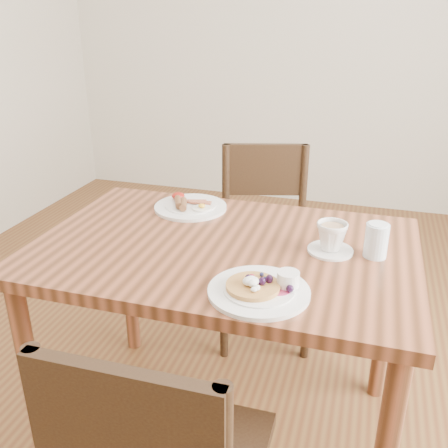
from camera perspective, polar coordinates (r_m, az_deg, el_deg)
name	(u,v)px	position (r m, az deg, el deg)	size (l,w,h in m)	color
ground	(224,423)	(2.03, 0.00, -21.82)	(5.00, 5.00, 0.00)	brown
dining_table	(224,272)	(1.63, 0.00, -5.45)	(1.20, 0.80, 0.75)	brown
chair_far	(265,235)	(2.28, 4.67, -1.22)	(0.52, 0.52, 0.88)	#302211
pancake_plate	(261,288)	(1.32, 4.24, -7.36)	(0.27, 0.27, 0.06)	white
breakfast_plate	(189,206)	(1.87, -3.98, 2.09)	(0.27, 0.27, 0.04)	white
teacup_saucer	(331,238)	(1.56, 12.16, -1.61)	(0.14, 0.14, 0.10)	white
water_glass	(376,241)	(1.56, 17.01, -1.83)	(0.07, 0.07, 0.10)	silver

